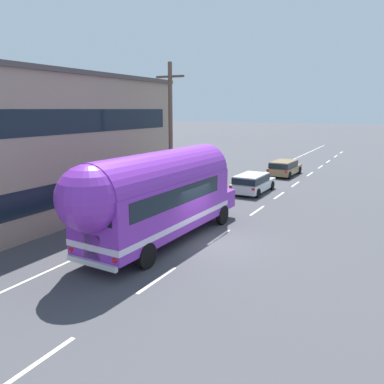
% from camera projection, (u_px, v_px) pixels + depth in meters
% --- Properties ---
extents(ground_plane, '(300.00, 300.00, 0.00)m').
position_uv_depth(ground_plane, '(211.00, 243.00, 17.15)').
color(ground_plane, '#424247').
extents(lane_markings, '(4.13, 80.00, 0.01)m').
position_uv_depth(lane_markings, '(248.00, 188.00, 29.17)').
color(lane_markings, silver).
rests_on(lane_markings, ground).
extents(utility_pole, '(1.80, 0.24, 8.50)m').
position_uv_depth(utility_pole, '(171.00, 135.00, 22.19)').
color(utility_pole, brown).
rests_on(utility_pole, ground).
extents(painted_bus, '(2.82, 11.12, 4.12)m').
position_uv_depth(painted_bus, '(156.00, 194.00, 16.50)').
color(painted_bus, purple).
rests_on(painted_bus, ground).
extents(car_lead, '(2.04, 4.54, 1.37)m').
position_uv_depth(car_lead, '(252.00, 182.00, 27.29)').
color(car_lead, silver).
rests_on(car_lead, ground).
extents(car_second, '(2.13, 4.71, 1.37)m').
position_uv_depth(car_second, '(284.00, 167.00, 34.36)').
color(car_second, olive).
rests_on(car_second, ground).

